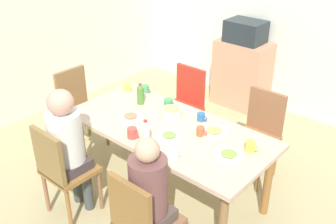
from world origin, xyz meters
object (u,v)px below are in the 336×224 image
person_3 (67,142)px  cup_7 (201,131)px  plate_1 (130,117)px  cup_0 (127,87)px  bottle_1 (146,132)px  chair_2 (185,102)px  cup_4 (174,151)px  plate_0 (229,155)px  microwave (246,31)px  bottle_0 (140,94)px  cup_3 (201,117)px  dining_table (168,135)px  bowl_0 (172,111)px  cup_1 (145,89)px  cup_6 (132,133)px  chair_4 (78,104)px  plate_2 (214,131)px  cup_5 (169,103)px  person_1 (150,196)px  chair_0 (259,130)px  plate_3 (169,136)px  cup_2 (250,146)px  side_cabinet (241,74)px  chair_1 (141,221)px  chair_3 (61,168)px

person_3 → cup_7: (0.78, 0.82, 0.04)m
plate_1 → cup_0: (-0.46, 0.40, 0.02)m
bottle_1 → chair_2: bearing=114.0°
cup_4 → plate_0: bearing=40.3°
cup_7 → microwave: 2.18m
plate_1 → bottle_0: size_ratio=1.04×
cup_0 → cup_3: bearing=-0.6°
dining_table → cup_0: (-0.83, 0.30, 0.12)m
bowl_0 → cup_1: (-0.54, 0.20, -0.00)m
dining_table → cup_6: cup_6 is taller
plate_0 → cup_6: cup_6 is taller
cup_7 → bottle_1: size_ratio=0.49×
chair_4 → cup_7: bearing=2.7°
plate_2 → bottle_0: size_ratio=1.11×
cup_5 → person_1: bearing=-54.9°
chair_0 → plate_2: 0.69m
plate_3 → bottle_1: bearing=-114.8°
cup_2 → cup_7: cup_2 is taller
cup_0 → cup_1: cup_1 is taller
cup_0 → cup_5: size_ratio=0.92×
plate_3 → person_1: bearing=-60.2°
dining_table → cup_4: cup_4 is taller
chair_0 → person_1: (0.00, -1.57, 0.17)m
chair_4 → bottle_1: 1.44m
cup_2 → bottle_0: 1.25m
side_cabinet → bowl_0: bearing=-78.6°
chair_0 → cup_3: size_ratio=8.46×
plate_0 → chair_1: bearing=-103.3°
cup_4 → cup_3: bearing=106.6°
cup_6 → cup_0: bearing=139.0°
person_3 → cup_7: person_3 is taller
chair_0 → chair_2: (-0.95, 0.00, 0.00)m
chair_1 → plate_0: size_ratio=3.88×
plate_0 → cup_5: size_ratio=1.85×
cup_1 → bottle_1: bearing=-45.6°
side_cabinet → microwave: (0.00, 0.00, 0.59)m
chair_4 → cup_0: 0.63m
cup_1 → cup_2: size_ratio=1.01×
chair_4 → bottle_0: (0.82, 0.17, 0.32)m
dining_table → microwave: microwave is taller
cup_5 → plate_2: bearing=-10.3°
side_cabinet → microwave: bearing=0.0°
chair_0 → chair_3: same height
chair_2 → chair_3: size_ratio=1.00×
chair_4 → cup_1: chair_4 is taller
cup_6 → person_1: bearing=-34.6°
chair_0 → cup_2: size_ratio=7.79×
chair_1 → person_1: person_1 is taller
chair_0 → side_cabinet: 1.59m
chair_2 → cup_6: 1.25m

